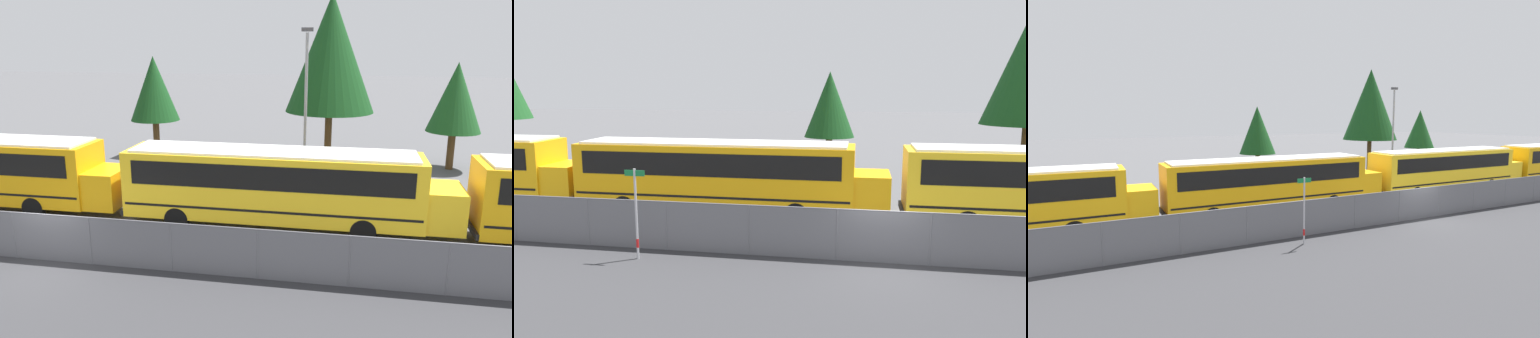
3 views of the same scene
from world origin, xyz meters
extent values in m
plane|color=#4C4C4F|center=(0.00, 0.00, 0.00)|extent=(200.00, 200.00, 0.00)
cube|color=#9EA0A5|center=(0.00, 0.00, 0.88)|extent=(69.02, 0.03, 1.76)
cube|color=slate|center=(0.00, -0.01, 0.88)|extent=(69.02, 0.01, 1.76)
cylinder|color=slate|center=(0.00, 0.00, 1.76)|extent=(69.02, 0.05, 0.05)
cylinder|color=slate|center=(-13.50, 0.00, 0.88)|extent=(0.07, 0.07, 1.76)
cylinder|color=slate|center=(-10.50, 0.00, 0.88)|extent=(0.07, 0.07, 1.76)
cylinder|color=slate|center=(-7.50, 0.00, 0.88)|extent=(0.07, 0.07, 1.76)
cylinder|color=slate|center=(-4.50, 0.00, 0.88)|extent=(0.07, 0.07, 1.76)
cylinder|color=slate|center=(-1.50, 0.00, 0.88)|extent=(0.07, 0.07, 1.76)
cylinder|color=slate|center=(1.50, 0.00, 0.88)|extent=(0.07, 0.07, 1.76)
cube|color=#EDA80F|center=(-14.47, 5.10, 1.33)|extent=(1.48, 2.34, 1.65)
cylinder|color=black|center=(-17.54, 6.25, 0.51)|extent=(1.01, 0.28, 1.01)
cube|color=orange|center=(-7.17, 4.97, 1.88)|extent=(12.31, 2.54, 2.75)
cube|color=black|center=(-7.17, 4.97, 2.49)|extent=(11.32, 2.58, 0.99)
cube|color=black|center=(-7.17, 4.97, 1.11)|extent=(12.06, 2.57, 0.10)
cube|color=orange|center=(-0.28, 4.97, 1.33)|extent=(1.48, 2.34, 1.65)
cube|color=black|center=(-13.37, 4.97, 0.66)|extent=(0.12, 2.54, 0.24)
cube|color=silver|center=(-7.17, 4.97, 3.31)|extent=(11.69, 2.29, 0.10)
cylinder|color=black|center=(-3.36, 6.12, 0.51)|extent=(1.01, 0.28, 1.01)
cylinder|color=black|center=(-3.36, 3.82, 0.51)|extent=(1.01, 0.28, 1.01)
cylinder|color=black|center=(-10.99, 6.12, 0.51)|extent=(1.01, 0.28, 1.01)
cylinder|color=black|center=(-10.99, 3.82, 0.51)|extent=(1.01, 0.28, 1.01)
cube|color=black|center=(0.99, 4.84, 0.66)|extent=(0.12, 2.54, 0.24)
cylinder|color=black|center=(3.38, 5.99, 0.51)|extent=(1.01, 0.28, 1.01)
cylinder|color=black|center=(3.38, 3.68, 0.51)|extent=(1.01, 0.28, 1.01)
cylinder|color=#B7B7BC|center=(-8.12, -1.06, 1.55)|extent=(0.08, 0.08, 3.10)
cylinder|color=red|center=(-8.12, -1.06, 0.55)|extent=(0.09, 0.09, 0.30)
cube|color=#147238|center=(-8.12, -1.06, 2.95)|extent=(0.70, 0.02, 0.20)
cylinder|color=#51381E|center=(9.00, 16.00, 1.74)|extent=(0.44, 0.44, 3.48)
cylinder|color=#51381E|center=(-2.85, 17.16, 1.21)|extent=(0.44, 0.44, 2.43)
cone|color=#144219|center=(-2.85, 17.16, 4.58)|extent=(3.31, 3.31, 4.31)
camera|label=1|loc=(10.31, -15.00, 7.76)|focal=35.00mm
camera|label=2|loc=(-0.86, -16.17, 5.78)|focal=35.00mm
camera|label=3|loc=(-16.80, -16.55, 5.81)|focal=28.00mm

